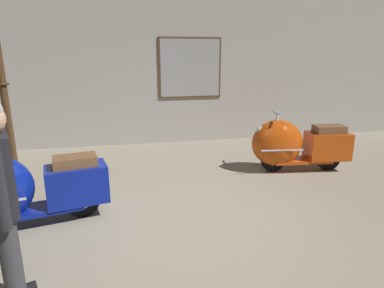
% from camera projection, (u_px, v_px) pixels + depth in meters
% --- Properties ---
extents(ground_plane, '(60.00, 60.00, 0.00)m').
position_uv_depth(ground_plane, '(193.00, 231.00, 3.85)').
color(ground_plane, gray).
extents(showroom_back_wall, '(18.00, 0.24, 3.86)m').
position_uv_depth(showroom_back_wall, '(155.00, 59.00, 7.30)').
color(showroom_back_wall, '#ADA89E').
rests_on(showroom_back_wall, ground).
extents(scooter_0, '(1.79, 0.84, 1.06)m').
position_uv_depth(scooter_0, '(20.00, 189.00, 3.82)').
color(scooter_0, black).
rests_on(scooter_0, ground).
extents(scooter_1, '(1.78, 0.70, 1.06)m').
position_uv_depth(scooter_1, '(293.00, 145.00, 5.73)').
color(scooter_1, black).
rests_on(scooter_1, ground).
extents(lamppost, '(0.28, 0.28, 2.97)m').
position_uv_depth(lamppost, '(3.00, 88.00, 4.94)').
color(lamppost, '#472D19').
rests_on(lamppost, ground).
extents(visitor_0, '(0.37, 0.55, 1.73)m').
position_uv_depth(visitor_0, '(0.00, 195.00, 2.42)').
color(visitor_0, black).
rests_on(visitor_0, ground).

